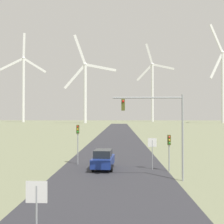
# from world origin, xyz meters

# --- Properties ---
(road_surface) EXTENTS (10.00, 240.00, 0.01)m
(road_surface) POSITION_xyz_m (0.00, 48.00, 0.00)
(road_surface) COLOR #2D2D33
(road_surface) RESTS_ON ground
(stop_sign_near) EXTENTS (0.81, 0.07, 2.60)m
(stop_sign_near) POSITION_xyz_m (-2.39, 7.69, 1.82)
(stop_sign_near) COLOR #93999E
(stop_sign_near) RESTS_ON ground
(stop_sign_far) EXTENTS (0.81, 0.07, 2.91)m
(stop_sign_far) POSITION_xyz_m (3.69, 22.77, 2.04)
(stop_sign_far) COLOR #93999E
(stop_sign_far) RESTS_ON ground
(traffic_light_post_near_left) EXTENTS (0.28, 0.34, 4.07)m
(traffic_light_post_near_left) POSITION_xyz_m (-3.68, 24.99, 2.98)
(traffic_light_post_near_left) COLOR #93999E
(traffic_light_post_near_left) RESTS_ON ground
(traffic_light_post_near_right) EXTENTS (0.28, 0.34, 3.28)m
(traffic_light_post_near_right) POSITION_xyz_m (5.10, 21.86, 2.41)
(traffic_light_post_near_right) COLOR #93999E
(traffic_light_post_near_right) RESTS_ON ground
(traffic_light_mast_overhead) EXTENTS (5.46, 0.35, 6.65)m
(traffic_light_mast_overhead) POSITION_xyz_m (3.66, 18.45, 4.78)
(traffic_light_mast_overhead) COLOR #93999E
(traffic_light_mast_overhead) RESTS_ON ground
(car_approaching) EXTENTS (2.08, 4.22, 1.83)m
(car_approaching) POSITION_xyz_m (-0.91, 22.75, 0.91)
(car_approaching) COLOR navy
(car_approaching) RESTS_ON ground
(wind_turbine_far_left) EXTENTS (36.68, 6.96, 73.36)m
(wind_turbine_far_left) POSITION_xyz_m (-78.56, 209.93, 32.02)
(wind_turbine_far_left) COLOR white
(wind_turbine_far_left) RESTS_ON ground
(wind_turbine_left) EXTENTS (36.64, 3.83, 62.08)m
(wind_turbine_left) POSITION_xyz_m (-23.69, 180.16, 26.17)
(wind_turbine_left) COLOR white
(wind_turbine_left) RESTS_ON ground
(wind_turbine_center) EXTENTS (33.00, 6.33, 70.17)m
(wind_turbine_center) POSITION_xyz_m (29.55, 232.08, 31.11)
(wind_turbine_center) COLOR white
(wind_turbine_center) RESTS_ON ground
(wind_turbine_right) EXTENTS (30.36, 13.83, 68.66)m
(wind_turbine_right) POSITION_xyz_m (72.87, 184.03, 30.65)
(wind_turbine_right) COLOR white
(wind_turbine_right) RESTS_ON ground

